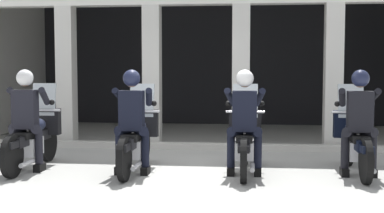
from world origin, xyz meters
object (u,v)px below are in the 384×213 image
object	(u,v)px
police_officer_center_right	(245,113)
motorcycle_center_right	(245,140)
motorcycle_center_left	(136,139)
police_officer_far_right	(359,113)
police_officer_far_left	(26,111)
motorcycle_far_right	(355,140)
police_officer_center_left	(132,112)
motorcycle_far_left	(34,137)

from	to	relation	value
police_officer_center_right	motorcycle_center_right	bearing A→B (deg)	95.76
motorcycle_center_left	police_officer_far_right	size ratio (longest dim) A/B	1.29
police_officer_far_left	motorcycle_far_right	size ratio (longest dim) A/B	0.78
motorcycle_center_left	police_officer_center_right	bearing A→B (deg)	3.17
police_officer_far_left	police_officer_far_right	bearing A→B (deg)	8.94
police_officer_far_left	motorcycle_center_right	world-z (taller)	police_officer_far_left
motorcycle_center_right	police_officer_center_right	distance (m)	0.52
police_officer_center_left	motorcycle_center_right	size ratio (longest dim) A/B	0.78
police_officer_far_left	police_officer_far_right	xyz separation A→B (m)	(5.06, 0.16, 0.00)
police_officer_center_right	motorcycle_far_right	bearing A→B (deg)	19.29
police_officer_far_left	police_officer_center_right	world-z (taller)	same
motorcycle_far_right	motorcycle_far_left	bearing A→B (deg)	-171.65
motorcycle_far_left	police_officer_far_right	distance (m)	5.08
motorcycle_far_left	motorcycle_center_right	size ratio (longest dim) A/B	1.00
police_officer_center_right	motorcycle_far_right	xyz separation A→B (m)	(1.69, 0.40, -0.44)
police_officer_center_left	motorcycle_far_right	size ratio (longest dim) A/B	0.78
police_officer_center_left	motorcycle_center_right	bearing A→B (deg)	22.19
motorcycle_center_right	motorcycle_far_right	distance (m)	1.69
motorcycle_far_right	motorcycle_center_left	bearing A→B (deg)	-169.89
police_officer_far_left	police_officer_far_right	size ratio (longest dim) A/B	1.00
motorcycle_center_left	motorcycle_center_right	world-z (taller)	same
police_officer_center_left	motorcycle_center_right	world-z (taller)	police_officer_center_left
motorcycle_center_left	motorcycle_center_right	bearing A→B (deg)	12.78
police_officer_center_left	police_officer_center_right	bearing A→B (deg)	12.78
police_officer_center_right	police_officer_far_right	bearing A→B (deg)	9.90
motorcycle_center_left	police_officer_center_right	distance (m)	1.75
police_officer_center_right	police_officer_far_left	bearing A→B (deg)	-173.14
police_officer_far_left	motorcycle_center_left	world-z (taller)	police_officer_far_left
motorcycle_center_left	motorcycle_center_right	xyz separation A→B (m)	(1.69, 0.10, 0.00)
police_officer_center_left	police_officer_far_right	size ratio (longest dim) A/B	1.00
motorcycle_far_left	police_officer_far_left	size ratio (longest dim) A/B	1.29
police_officer_center_left	motorcycle_far_right	distance (m)	3.44
motorcycle_far_right	motorcycle_center_right	bearing A→B (deg)	-169.62
police_officer_center_left	motorcycle_far_right	xyz separation A→B (m)	(3.37, 0.50, -0.44)
police_officer_far_left	motorcycle_center_right	distance (m)	3.42
police_officer_far_left	motorcycle_far_right	bearing A→B (deg)	12.14
police_officer_far_right	motorcycle_far_left	bearing A→B (deg)	-174.86
police_officer_center_left	police_officer_center_right	distance (m)	1.69
police_officer_far_left	police_officer_far_right	world-z (taller)	same
motorcycle_center_right	motorcycle_far_right	xyz separation A→B (m)	(1.69, 0.11, 0.00)
police_officer_center_right	motorcycle_far_right	distance (m)	1.79
motorcycle_far_right	police_officer_center_left	bearing A→B (deg)	-165.14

